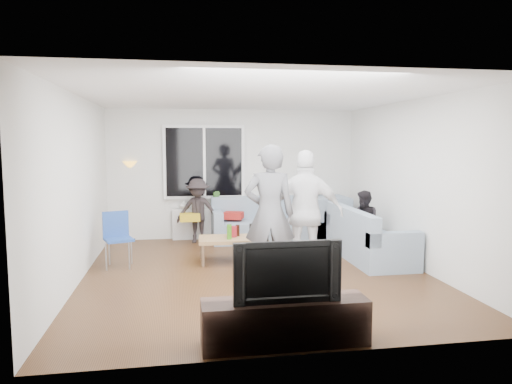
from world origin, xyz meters
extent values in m
cube|color=#56351C|center=(0.00, 0.00, -0.02)|extent=(5.00, 5.50, 0.04)
cube|color=white|center=(0.00, 0.00, 2.62)|extent=(5.00, 5.50, 0.04)
cube|color=silver|center=(0.00, 2.77, 1.30)|extent=(5.00, 0.04, 2.60)
cube|color=silver|center=(0.00, -2.77, 1.30)|extent=(5.00, 0.04, 2.60)
cube|color=silver|center=(-2.52, 0.00, 1.30)|extent=(0.04, 5.50, 2.60)
cube|color=silver|center=(2.52, 0.00, 1.30)|extent=(0.04, 5.50, 2.60)
cube|color=white|center=(-0.60, 2.69, 1.55)|extent=(1.62, 0.06, 1.47)
cube|color=black|center=(-0.60, 2.65, 1.55)|extent=(1.50, 0.02, 1.35)
cube|color=white|center=(-0.60, 2.64, 1.55)|extent=(0.05, 0.03, 1.35)
cube|color=silver|center=(-0.60, 2.65, 0.31)|extent=(1.30, 0.12, 0.62)
imported|color=#356327|center=(-0.39, 2.62, 0.80)|extent=(0.23, 0.20, 0.36)
imported|color=silver|center=(-1.02, 2.62, 0.71)|extent=(0.21, 0.21, 0.18)
cube|color=gray|center=(1.80, 2.27, 0.42)|extent=(0.85, 0.85, 0.85)
cube|color=gold|center=(-0.91, 2.25, 0.51)|extent=(0.38, 0.32, 0.14)
cube|color=maroon|center=(-0.06, 2.33, 0.51)|extent=(0.44, 0.40, 0.13)
cube|color=#A57850|center=(-0.26, 0.73, 0.20)|extent=(1.13, 0.65, 0.40)
cylinder|color=maroon|center=(-0.27, 0.79, 0.49)|extent=(0.17, 0.17, 0.17)
imported|color=#515156|center=(0.11, -0.46, 0.96)|extent=(0.75, 0.54, 1.91)
imported|color=white|center=(0.72, -0.15, 0.91)|extent=(1.16, 0.75, 1.83)
imported|color=black|center=(2.02, 0.79, 0.56)|extent=(0.54, 0.63, 1.12)
imported|color=black|center=(-0.76, 2.30, 0.62)|extent=(0.87, 0.59, 1.25)
cube|color=#2F1E17|center=(-0.14, -2.50, 0.22)|extent=(1.60, 0.40, 0.44)
imported|color=black|center=(-0.14, -2.50, 0.73)|extent=(1.02, 0.13, 0.59)
cylinder|color=black|center=(-0.17, 0.83, 0.49)|extent=(0.07, 0.07, 0.18)
cylinder|color=#398017|center=(-0.33, 0.59, 0.52)|extent=(0.08, 0.08, 0.24)
cylinder|color=black|center=(0.06, 0.83, 0.50)|extent=(0.07, 0.07, 0.20)
camera|label=1|loc=(-1.13, -6.74, 1.93)|focal=32.93mm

